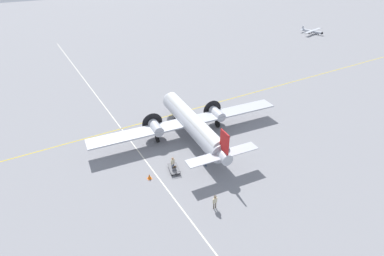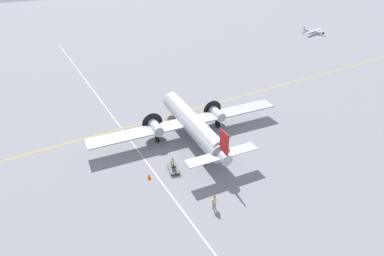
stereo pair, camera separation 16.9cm
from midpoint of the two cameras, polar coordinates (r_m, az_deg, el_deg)
The scene contains 11 objects.
ground_plane at distance 41.30m, azimuth -0.12°, elevation -1.92°, with size 300.00×300.00×0.00m, color gray.
apron_line_eastwest at distance 46.91m, azimuth -4.71°, elevation 2.30°, with size 120.00×0.16×0.01m.
apron_line_northsouth at distance 38.68m, azimuth -9.84°, elevation -4.99°, with size 0.16×120.00×0.01m.
airliner_main at distance 40.33m, azimuth -0.36°, elevation 1.31°, with size 27.36×18.25×5.64m.
crew_foreground at distance 30.54m, azimuth 4.24°, elevation -13.65°, with size 0.55×0.28×1.63m.
passenger_boarding at distance 35.65m, azimuth 2.49°, elevation -5.87°, with size 0.29×0.58×1.71m.
ramp_agent at distance 35.16m, azimuth -3.82°, elevation -6.52°, with size 0.58×0.30×1.75m.
suitcase_near_door at distance 35.66m, azimuth -3.49°, elevation -7.60°, with size 0.44×0.14×0.50m.
baggage_cart at distance 35.50m, azimuth -3.61°, elevation -7.71°, with size 1.59×2.35×0.56m.
light_aircraft_distant at distance 102.79m, azimuth 21.92°, elevation 16.73°, with size 9.32×7.06×1.84m.
traffic_cone at distance 34.64m, azimuth -8.27°, elevation -9.12°, with size 0.49×0.49×0.65m.
Camera 1 is at (17.68, 29.83, 22.44)m, focal length 28.00 mm.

